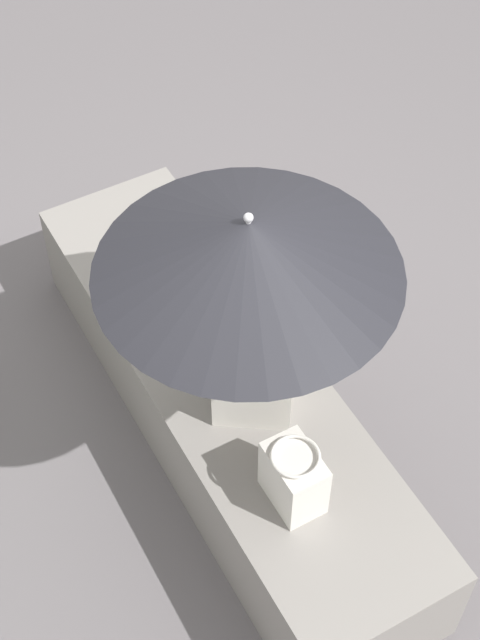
% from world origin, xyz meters
% --- Properties ---
extents(ground_plane, '(14.00, 14.00, 0.00)m').
position_xyz_m(ground_plane, '(0.00, 0.00, 0.00)').
color(ground_plane, '#605B5E').
extents(stone_bench, '(2.29, 0.62, 0.45)m').
position_xyz_m(stone_bench, '(0.00, 0.00, 0.22)').
color(stone_bench, gray).
rests_on(stone_bench, ground).
extents(person_seated, '(0.50, 0.43, 0.90)m').
position_xyz_m(person_seated, '(0.14, 0.04, 0.83)').
color(person_seated, beige).
rests_on(person_seated, stone_bench).
extents(parasol, '(0.97, 0.97, 1.00)m').
position_xyz_m(parasol, '(0.21, -0.03, 1.31)').
color(parasol, '#B7B7BC').
rests_on(parasol, stone_bench).
extents(handbag_black, '(0.22, 0.17, 0.27)m').
position_xyz_m(handbag_black, '(0.59, -0.06, 0.58)').
color(handbag_black, silver).
rests_on(handbag_black, stone_bench).
extents(magazine, '(0.31, 0.24, 0.01)m').
position_xyz_m(magazine, '(-0.60, -0.03, 0.45)').
color(magazine, '#EAE04C').
rests_on(magazine, stone_bench).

